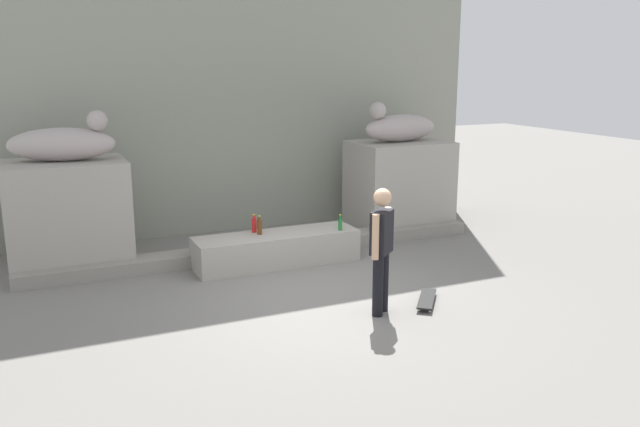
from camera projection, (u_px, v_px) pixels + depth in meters
name	position (u px, v px, depth m)	size (l,w,h in m)	color
ground_plane	(322.00, 298.00, 9.15)	(40.00, 40.00, 0.00)	slate
facade_wall	(222.00, 50.00, 12.36)	(10.45, 0.60, 6.87)	gray
pedestal_left	(68.00, 215.00, 10.36)	(1.83, 1.33, 1.72)	#A39E93
pedestal_right	(399.00, 185.00, 12.84)	(1.83, 1.33, 1.72)	#A39E93
statue_reclining_left	(64.00, 143.00, 10.11)	(1.68, 0.87, 0.78)	#B0A4A1
statue_reclining_right	(399.00, 127.00, 12.56)	(1.65, 0.73, 0.78)	#B0A4A1
ledge_block	(277.00, 249.00, 10.64)	(2.68, 0.76, 0.51)	#A39E93
skater	(381.00, 245.00, 8.41)	(0.43, 0.38, 1.67)	black
skateboard	(427.00, 299.00, 8.94)	(0.66, 0.75, 0.08)	black
bottle_red	(254.00, 225.00, 10.64)	(0.08, 0.08, 0.30)	red
bottle_green	(340.00, 224.00, 10.77)	(0.07, 0.07, 0.27)	#1E722D
bottle_brown	(260.00, 227.00, 10.51)	(0.08, 0.08, 0.31)	#593314
stair_step	(265.00, 249.00, 11.17)	(7.92, 0.50, 0.21)	gray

